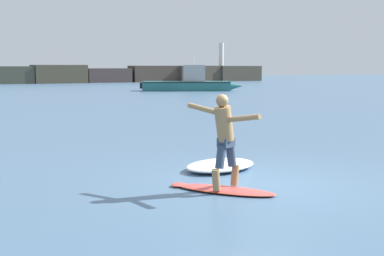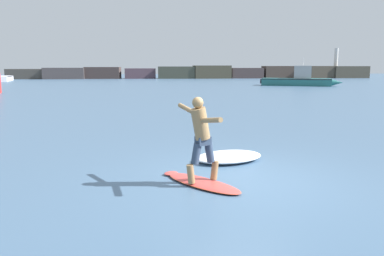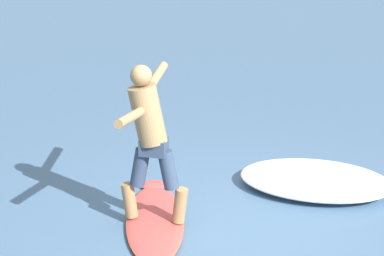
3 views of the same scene
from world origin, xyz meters
The scene contains 7 objects.
ground_plane centered at (0.00, 0.00, 0.00)m, with size 200.00×200.00×0.00m, color #456381.
rock_jetty_breakwater centered at (8.12, 62.00, 1.06)m, with size 65.66×5.11×5.58m.
surfboard centered at (-0.81, -0.20, 0.03)m, with size 1.59×1.79×0.20m.
surfer centered at (-0.83, -0.24, 1.01)m, with size 0.78×1.43×1.62m.
fishing_boat_near_jetty centered at (15.03, 34.66, 0.68)m, with size 8.72×5.04×3.17m.
small_boat_offshore centered at (-24.25, 52.79, 0.40)m, with size 3.42×8.30×0.75m.
wave_foam_at_tail centered at (0.07, 1.54, 0.10)m, with size 1.97×1.62×0.19m.
Camera 2 is at (-1.71, -7.04, 2.24)m, focal length 35.00 mm.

